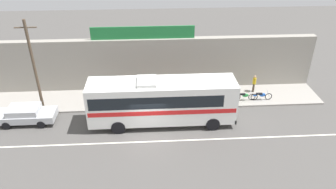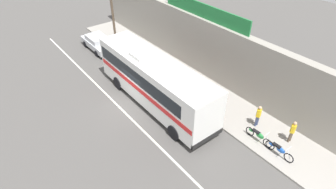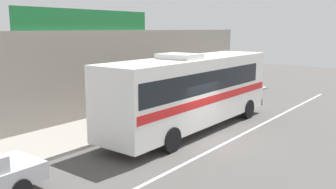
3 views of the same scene
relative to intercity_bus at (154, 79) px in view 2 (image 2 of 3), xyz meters
name	(u,v)px [view 2 (image 2 of 3)]	position (x,y,z in m)	size (l,w,h in m)	color
ground_plane	(130,104)	(-0.97, -1.58, -2.07)	(70.00, 70.00, 0.00)	#4F4C49
sidewalk_slab	(183,80)	(-0.97, 3.62, -2.00)	(30.00, 3.60, 0.14)	gray
storefront_facade	(204,47)	(-0.97, 5.77, 0.33)	(30.00, 0.70, 4.80)	gray
storefront_billboard	(204,11)	(-1.27, 5.77, 3.28)	(8.90, 0.12, 1.10)	#1E7538
road_center_stripe	(120,108)	(-0.97, -2.38, -2.06)	(30.00, 0.14, 0.01)	silver
intercity_bus	(154,79)	(0.00, 0.00, 0.00)	(11.03, 2.69, 3.78)	white
parked_car	(98,42)	(-10.46, 0.68, -1.33)	(4.46, 1.91, 1.37)	#B7BABF
utility_pole	(112,8)	(-9.59, 2.18, 2.01)	(1.60, 0.22, 7.61)	brown
motorcycle_orange	(258,135)	(7.27, 2.71, -1.50)	(1.93, 0.56, 0.94)	black
motorcycle_black	(279,150)	(8.75, 2.70, -1.50)	(1.87, 0.56, 0.94)	black
pedestrian_far_right	(293,130)	(8.53, 4.22, -1.00)	(0.30, 0.48, 1.60)	brown
pedestrian_far_left	(258,115)	(6.34, 3.78, -1.00)	(0.30, 0.48, 1.61)	navy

